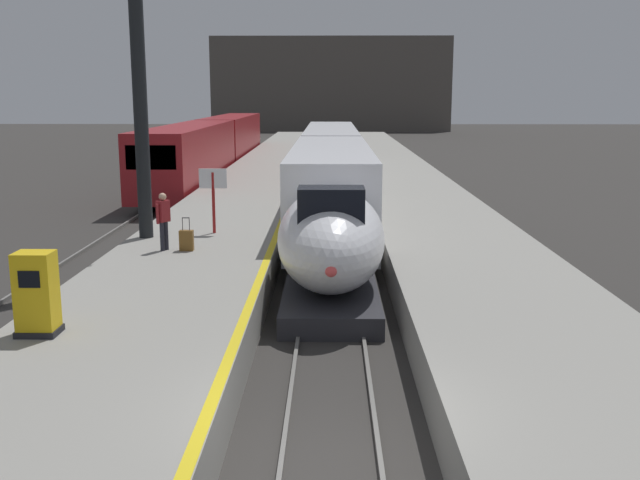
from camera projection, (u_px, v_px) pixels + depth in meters
ground_plane at (331, 473)px, 10.89m from camera, size 260.00×260.00×0.00m
platform_left at (247, 201)px, 35.11m from camera, size 4.80×110.00×1.05m
platform_right at (415, 201)px, 35.00m from camera, size 4.80×110.00×1.05m
platform_left_safety_stripe at (294, 190)px, 34.98m from camera, size 0.20×107.80×0.01m
rail_main_left at (316, 202)px, 37.85m from camera, size 0.08×110.00×0.12m
rail_main_right at (345, 202)px, 37.83m from camera, size 0.08×110.00×0.12m
rail_secondary_left at (161, 202)px, 37.97m from camera, size 0.08×110.00×0.12m
rail_secondary_right at (189, 202)px, 37.95m from camera, size 0.08×110.00×0.12m
highspeed_train_main at (331, 173)px, 34.06m from camera, size 2.92×37.59×3.60m
regional_train_adjacent at (214, 144)px, 50.72m from camera, size 2.85×36.60×3.80m
station_column_mid at (137, 38)px, 22.17m from camera, size 4.00×0.68×10.39m
passenger_near_edge at (163, 217)px, 21.23m from camera, size 0.37×0.51×1.69m
rolling_suitcase at (186, 240)px, 21.31m from camera, size 0.40×0.22×0.98m
ticket_machine_yellow at (37, 297)px, 13.77m from camera, size 0.76×0.62×1.60m
departure_info_board at (213, 187)px, 23.80m from camera, size 0.90×0.10×2.12m
terminus_back_wall at (331, 84)px, 109.54m from camera, size 36.00×2.00×14.00m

